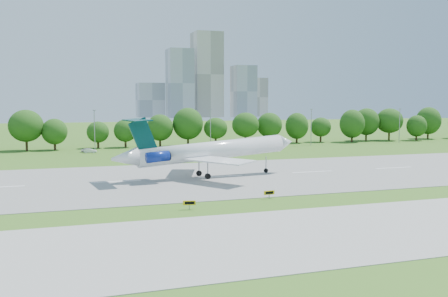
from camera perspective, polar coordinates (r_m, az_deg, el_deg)
ground at (r=74.06m, az=5.55°, el=-5.99°), size 600.00×600.00×0.00m
runway at (r=97.11m, az=-0.40°, el=-3.23°), size 400.00×45.00×0.08m
taxiway at (r=58.45m, az=12.76°, el=-9.15°), size 400.00×23.00×0.08m
tree_line at (r=161.35m, az=-7.69°, el=2.35°), size 288.40×8.40×10.40m
light_poles at (r=151.06m, az=-7.93°, el=2.20°), size 175.90×0.25×12.19m
skyline at (r=475.30m, az=-2.38°, el=7.28°), size 127.00×52.00×80.00m
airliner at (r=95.26m, az=-2.33°, el=-0.24°), size 37.88×27.35×11.79m
taxi_sign_left at (r=67.98m, az=-3.99°, el=-6.23°), size 1.74×0.60×1.23m
taxi_sign_centre at (r=75.60m, az=5.19°, el=-5.06°), size 1.74×0.37×1.22m
service_vehicle_a at (r=147.18m, az=-15.04°, el=-0.26°), size 3.73×1.81×1.18m
service_vehicle_b at (r=149.11m, az=-15.33°, el=-0.18°), size 3.75×1.64×1.26m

